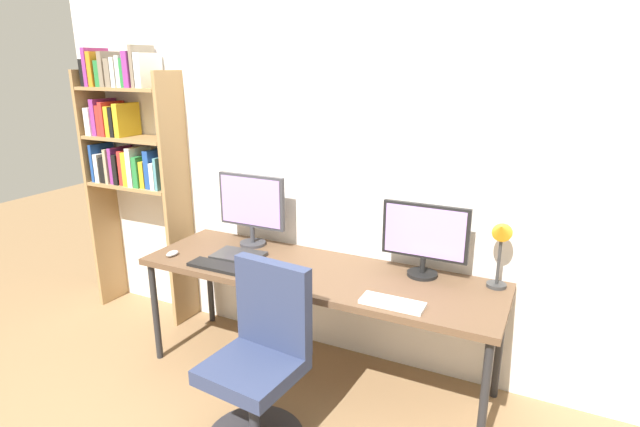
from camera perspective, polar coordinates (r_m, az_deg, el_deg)
wall_back at (r=3.28m, az=2.86°, el=5.19°), size 4.64×0.10×2.60m
desk at (r=3.10m, az=-0.41°, el=-7.34°), size 2.24×0.68×0.74m
bookshelf at (r=4.10m, az=-20.88°, el=7.25°), size 0.83×0.28×2.08m
office_chair at (r=2.75m, az=-6.85°, el=-17.80°), size 0.52×0.52×0.99m
monitor_left at (r=3.45m, az=-7.79°, el=0.90°), size 0.50×0.18×0.50m
monitor_right at (r=2.98m, az=11.81°, el=-2.55°), size 0.51×0.18×0.44m
desk_lamp at (r=2.91m, az=19.84°, el=-2.98°), size 0.11×0.15×0.42m
keyboard_left at (r=3.18m, az=-11.43°, el=-5.91°), size 0.40×0.13×0.02m
keyboard_right at (r=2.69m, az=8.22°, el=-10.03°), size 0.34×0.13×0.02m
computer_mouse at (r=3.44m, az=-16.43°, el=-4.37°), size 0.06×0.10×0.03m
laptop_closed at (r=3.32m, az=-9.24°, el=-4.74°), size 0.33×0.24×0.02m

